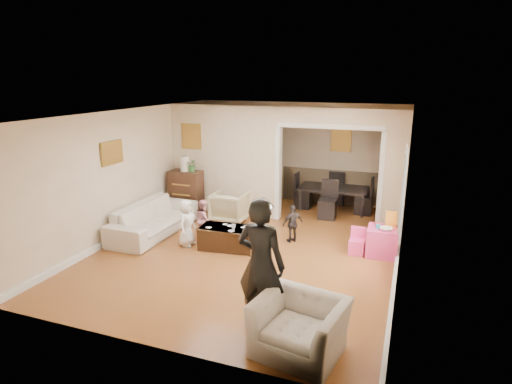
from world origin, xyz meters
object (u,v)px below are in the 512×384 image
at_px(sofa, 154,218).
at_px(coffee_table, 230,238).
at_px(dining_table, 333,199).
at_px(child_kneel_b, 204,219).
at_px(cyan_cup, 378,226).
at_px(armchair_back, 230,207).
at_px(table_lamp, 185,164).
at_px(coffee_cup, 233,227).
at_px(play_table, 382,242).
at_px(adult_person, 261,265).
at_px(dresser, 186,192).
at_px(child_toddler, 293,223).
at_px(child_kneel_a, 187,223).
at_px(armchair_front, 300,327).

distance_m(sofa, coffee_table, 1.85).
relative_size(dining_table, child_kneel_b, 2.01).
xyz_separation_m(sofa, cyan_cup, (4.54, 0.43, 0.24)).
bearing_deg(armchair_back, child_kneel_b, 85.57).
bearing_deg(table_lamp, coffee_cup, -40.90).
bearing_deg(cyan_cup, table_lamp, 167.28).
bearing_deg(play_table, adult_person, -113.64).
height_order(coffee_cup, dining_table, dining_table).
height_order(dresser, child_kneel_b, dresser).
distance_m(sofa, child_toddler, 2.94).
height_order(play_table, child_kneel_a, child_kneel_a).
bearing_deg(child_toddler, cyan_cup, 128.14).
bearing_deg(child_toddler, child_kneel_b, -33.07).
relative_size(adult_person, child_kneel_b, 2.20).
relative_size(sofa, table_lamp, 6.33).
xyz_separation_m(armchair_front, dining_table, (-0.66, 5.81, -0.04)).
bearing_deg(armchair_back, play_table, 166.72).
height_order(child_kneel_a, child_toddler, child_kneel_a).
relative_size(coffee_table, cyan_cup, 14.26).
xyz_separation_m(play_table, cyan_cup, (-0.10, -0.05, 0.31)).
height_order(child_kneel_b, child_toddler, child_kneel_b).
relative_size(dresser, child_kneel_b, 1.28).
bearing_deg(coffee_cup, adult_person, -59.24).
xyz_separation_m(coffee_table, child_toddler, (1.05, 0.75, 0.17)).
distance_m(coffee_table, cyan_cup, 2.80).
relative_size(armchair_back, armchair_front, 0.74).
bearing_deg(child_toddler, play_table, 130.02).
bearing_deg(child_toddler, child_kneel_a, -22.14).
bearing_deg(dresser, coffee_table, -41.54).
bearing_deg(table_lamp, cyan_cup, -12.72).
relative_size(coffee_cup, cyan_cup, 1.18).
height_order(sofa, dining_table, sofa).
height_order(sofa, armchair_back, armchair_back).
distance_m(table_lamp, child_kneel_a, 2.21).
height_order(coffee_table, child_kneel_a, child_kneel_a).
bearing_deg(armchair_front, child_kneel_b, 143.08).
xyz_separation_m(armchair_front, cyan_cup, (0.61, 3.31, 0.24)).
distance_m(armchair_front, play_table, 3.44).
bearing_deg(sofa, child_kneel_a, -108.78).
xyz_separation_m(sofa, play_table, (4.64, 0.48, -0.06)).
bearing_deg(child_kneel_a, sofa, 73.12).
relative_size(sofa, play_table, 4.09).
relative_size(play_table, adult_person, 0.31).
bearing_deg(child_kneel_b, armchair_back, -31.16).
xyz_separation_m(dresser, coffee_table, (1.87, -1.66, -0.32)).
bearing_deg(child_toddler, sofa, -36.62).
bearing_deg(coffee_cup, child_kneel_b, 156.37).
bearing_deg(adult_person, armchair_back, -53.48).
xyz_separation_m(armchair_back, table_lamp, (-1.24, 0.22, 0.89)).
height_order(play_table, adult_person, adult_person).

